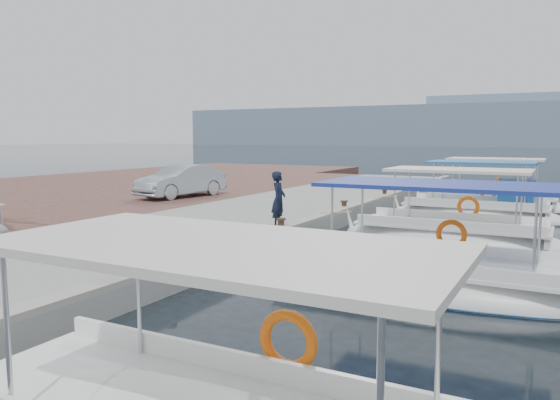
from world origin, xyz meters
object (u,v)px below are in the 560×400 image
object	(u,v)px
fishing_caique_b	(425,284)
parked_car	(181,181)
fisherman	(279,199)
fishing_caique_d	(478,214)
pelican	(131,245)
fishing_caique_c	(451,239)
fishing_caique_e	(490,206)

from	to	relation	value
fishing_caique_b	parked_car	bearing A→B (deg)	147.19
fishing_caique_b	fisherman	distance (m)	5.89
fishing_caique_d	pelican	world-z (taller)	fishing_caique_d
parked_car	fishing_caique_b	bearing A→B (deg)	-23.53
parked_car	fishing_caique_d	bearing A→B (deg)	21.28
fishing_caique_b	fishing_caique_d	xyz separation A→B (m)	(-0.45, 10.79, 0.07)
parked_car	fishing_caique_c	bearing A→B (deg)	-3.91
fishing_caique_c	parked_car	bearing A→B (deg)	166.80
pelican	fisherman	size ratio (longest dim) A/B	0.82
fishing_caique_d	parked_car	world-z (taller)	fishing_caique_d
fishing_caique_b	fishing_caique_c	xyz separation A→B (m)	(-0.46, 5.32, 0.00)
fishing_caique_e	pelican	world-z (taller)	fishing_caique_e
fishing_caique_b	fishing_caique_c	world-z (taller)	same
fishing_caique_d	pelican	xyz separation A→B (m)	(-4.53, -14.04, 0.84)
fishing_caique_e	parked_car	xyz separation A→B (m)	(-12.22, -6.29, 1.09)
fishing_caique_b	fishing_caique_d	size ratio (longest dim) A/B	1.17
fishing_caique_c	parked_car	distance (m)	12.62
pelican	fishing_caique_e	bearing A→B (deg)	75.75
fishing_caique_c	fisherman	bearing A→B (deg)	-151.89
fishing_caique_c	parked_car	xyz separation A→B (m)	(-12.24, 2.87, 1.09)
fishing_caique_b	pelican	distance (m)	6.02
pelican	fishing_caique_b	bearing A→B (deg)	33.12
fishing_caique_c	pelican	size ratio (longest dim) A/B	4.89
fishing_caique_d	parked_car	xyz separation A→B (m)	(-12.25, -2.60, 1.02)
fishing_caique_b	fisherman	xyz separation A→B (m)	(-4.98, 2.90, 1.20)
fisherman	parked_car	distance (m)	9.36
fishing_caique_c	fishing_caique_b	bearing A→B (deg)	-85.05
fishing_caique_c	fisherman	world-z (taller)	fishing_caique_c
fishing_caique_e	pelican	bearing A→B (deg)	-104.25
fishing_caique_c	fishing_caique_e	world-z (taller)	same
fishing_caique_d	parked_car	bearing A→B (deg)	-168.00
fishing_caique_b	parked_car	xyz separation A→B (m)	(-12.70, 8.19, 1.09)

